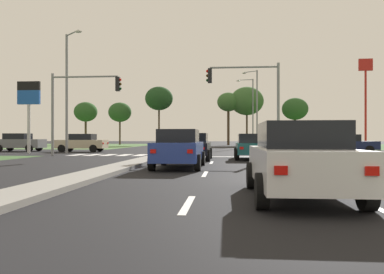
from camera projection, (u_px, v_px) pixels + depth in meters
The scene contains 37 objects.
ground_plane at pixel (175, 152), 32.23m from camera, with size 200.00×200.00×0.00m, color black.
grass_verge_far_left at pixel (31, 146), 58.87m from camera, with size 35.00×35.00×0.01m, color #476B38.
grass_verge_far_right at pixel (377, 146), 54.41m from camera, with size 35.00×35.00×0.01m, color #385B2D.
median_island_near at pixel (104, 172), 13.31m from camera, with size 1.20×22.00×0.14m, color gray.
median_island_far at pixel (197, 145), 57.14m from camera, with size 1.20×36.00×0.14m, color gray.
lane_dash_near at pixel (188, 205), 7.12m from camera, with size 0.14×2.00×0.01m, color silver.
lane_dash_second at pixel (205, 174), 13.10m from camera, with size 0.14×2.00×0.01m, color silver.
lane_dash_third at pixel (212, 163), 19.08m from camera, with size 0.14×2.00×0.01m, color silver.
edge_line_right at pixel (300, 172), 13.70m from camera, with size 0.14×24.00×0.01m, color silver.
stop_bar_near at pixel (220, 157), 24.93m from camera, with size 6.40×0.50×0.01m, color silver.
crosswalk_bar_near at pixel (77, 155), 27.61m from camera, with size 0.70×2.80×0.01m, color silver.
crosswalk_bar_second at pixel (93, 155), 27.51m from camera, with size 0.70×2.80×0.01m, color silver.
crosswalk_bar_third at pixel (109, 155), 27.41m from camera, with size 0.70×2.80×0.01m, color silver.
crosswalk_bar_fourth at pixel (125, 155), 27.31m from camera, with size 0.70×2.80×0.01m, color silver.
crosswalk_bar_fifth at pixel (141, 155), 27.21m from camera, with size 0.70×2.80×0.01m, color silver.
car_red_near at pixel (180, 141), 54.44m from camera, with size 2.10×4.35×1.47m.
car_blue_second at pixel (179, 148), 15.74m from camera, with size 1.94×4.50×1.57m.
car_beige_third at pixel (82, 143), 33.54m from camera, with size 4.35×1.96×1.56m.
car_grey_fourth at pixel (19, 142), 34.74m from camera, with size 4.39×2.01×1.62m.
car_navy_fifth at pixel (346, 144), 29.93m from camera, with size 4.54×2.00×1.49m.
car_white_sixth at pixel (299, 160), 7.92m from camera, with size 1.97×4.36×1.55m.
car_black_seventh at pixel (192, 146), 21.46m from camera, with size 2.09×4.51×1.49m.
car_teal_eighth at pixel (252, 146), 22.16m from camera, with size 1.94×4.21×1.46m.
traffic_signal_near_right at pixel (253, 93), 25.15m from camera, with size 4.79×0.32×6.10m.
traffic_signal_near_left at pixel (78, 99), 26.18m from camera, with size 4.91×0.32×5.62m.
street_lamp_second at pixel (68, 87), 30.60m from camera, with size 1.91×1.67×9.48m.
street_lamp_third at pixel (256, 104), 52.76m from camera, with size 2.08×1.40×10.47m.
street_lamp_fourth at pixel (252, 108), 60.72m from camera, with size 2.70×0.71×10.49m.
pedestrian_at_median at pixel (187, 138), 43.58m from camera, with size 0.34×0.34×1.76m.
fastfood_pole_sign at pixel (366, 83), 51.69m from camera, with size 1.80×0.40×11.82m.
fuel_price_totem at pixel (29, 101), 30.33m from camera, with size 1.80×0.24×5.66m.
treeline_near at pixel (86, 112), 67.42m from camera, with size 4.03×4.03×7.46m.
treeline_second at pixel (120, 112), 66.67m from camera, with size 3.96×3.96×7.32m.
treeline_third at pixel (159, 99), 65.29m from camera, with size 4.71×4.71×9.88m.
treeline_fourth at pixel (228, 103), 62.86m from camera, with size 3.63×3.63×8.60m.
treeline_fifth at pixel (247, 101), 63.27m from camera, with size 5.48×5.48×9.58m.
treeline_sixth at pixel (295, 109), 63.22m from camera, with size 4.25×4.25×7.76m.
Camera 1 is at (4.21, -1.99, 1.24)m, focal length 36.09 mm.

